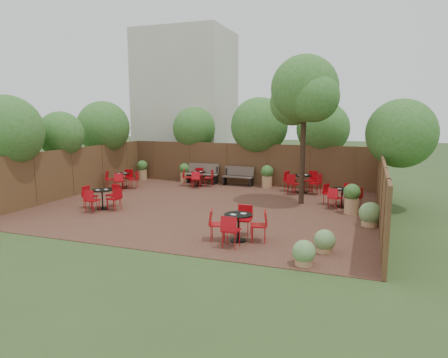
% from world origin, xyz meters
% --- Properties ---
extents(ground, '(80.00, 80.00, 0.00)m').
position_xyz_m(ground, '(0.00, 0.00, 0.00)').
color(ground, '#354F23').
rests_on(ground, ground).
extents(courtyard_paving, '(12.00, 10.00, 0.02)m').
position_xyz_m(courtyard_paving, '(0.00, 0.00, 0.01)').
color(courtyard_paving, '#3E2119').
rests_on(courtyard_paving, ground).
extents(fence_back, '(12.00, 0.08, 2.00)m').
position_xyz_m(fence_back, '(0.00, 5.00, 1.00)').
color(fence_back, '#522E1E').
rests_on(fence_back, ground).
extents(fence_left, '(0.08, 10.00, 2.00)m').
position_xyz_m(fence_left, '(-6.00, 0.00, 1.00)').
color(fence_left, '#522E1E').
rests_on(fence_left, ground).
extents(fence_right, '(0.08, 10.00, 2.00)m').
position_xyz_m(fence_right, '(6.00, 0.00, 1.00)').
color(fence_right, '#522E1E').
rests_on(fence_right, ground).
extents(neighbour_building, '(5.00, 4.00, 8.00)m').
position_xyz_m(neighbour_building, '(-4.50, 8.00, 4.00)').
color(neighbour_building, beige).
rests_on(neighbour_building, ground).
extents(overhang_foliage, '(15.82, 10.83, 2.76)m').
position_xyz_m(overhang_foliage, '(-1.44, 2.92, 2.75)').
color(overhang_foliage, '#306721').
rests_on(overhang_foliage, ground).
extents(courtyard_tree, '(2.66, 2.56, 5.53)m').
position_xyz_m(courtyard_tree, '(3.22, 1.66, 4.13)').
color(courtyard_tree, black).
rests_on(courtyard_tree, courtyard_paving).
extents(park_bench_left, '(1.59, 0.57, 0.97)m').
position_xyz_m(park_bench_left, '(-2.09, 4.63, 0.52)').
color(park_bench_left, brown).
rests_on(park_bench_left, courtyard_paving).
extents(park_bench_right, '(1.49, 0.56, 0.91)m').
position_xyz_m(park_bench_right, '(-0.23, 4.62, 0.49)').
color(park_bench_right, brown).
rests_on(park_bench_right, courtyard_paving).
extents(bistro_tables, '(11.18, 8.89, 0.90)m').
position_xyz_m(bistro_tables, '(0.15, 1.01, 0.44)').
color(bistro_tables, black).
rests_on(bistro_tables, courtyard_paving).
extents(planters, '(11.11, 4.56, 1.04)m').
position_xyz_m(planters, '(-0.27, 3.53, 0.57)').
color(planters, tan).
rests_on(planters, courtyard_paving).
extents(low_shrubs, '(2.01, 4.53, 0.74)m').
position_xyz_m(low_shrubs, '(5.10, -2.40, 0.34)').
color(low_shrubs, tan).
rests_on(low_shrubs, courtyard_paving).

